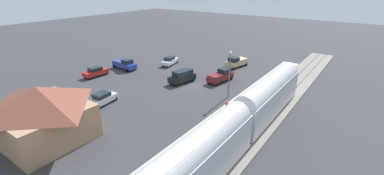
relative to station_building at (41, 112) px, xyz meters
The scene contains 13 objects.
ground_plane 22.59m from the station_building, 100.31° to the right, with size 200.00×200.00×0.00m, color #38383D.
railway_track 28.60m from the station_building, 129.29° to the right, with size 4.80×70.00×0.30m.
platform 26.26m from the station_building, 122.47° to the right, with size 3.20×46.00×0.30m.
station_building is the anchor object (origin of this frame).
pedestrian_on_platform 21.66m from the station_building, 129.53° to the right, with size 0.36×0.36×1.71m.
suv_black 22.91m from the station_building, 94.48° to the right, with size 2.93×5.20×2.22m.
pickup_blue 25.39m from the station_building, 61.00° to the right, with size 5.50×2.72×2.14m.
sedan_red 20.97m from the station_building, 50.43° to the right, with size 1.99×4.56×1.74m.
sedan_silver 9.75m from the station_building, 76.38° to the right, with size 2.45×4.71×1.74m.
pickup_tan 36.95m from the station_building, 98.23° to the right, with size 3.13×5.70×2.14m.
pickup_maroon 28.10m from the station_building, 104.27° to the right, with size 2.75×5.63×2.14m.
sedan_white 30.47m from the station_building, 77.06° to the right, with size 2.80×4.80×1.74m.
light_pole_near_platform 24.60m from the station_building, 117.12° to the right, with size 0.44×0.44×7.15m.
Camera 1 is at (-23.83, 33.04, 16.27)m, focal length 24.51 mm.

